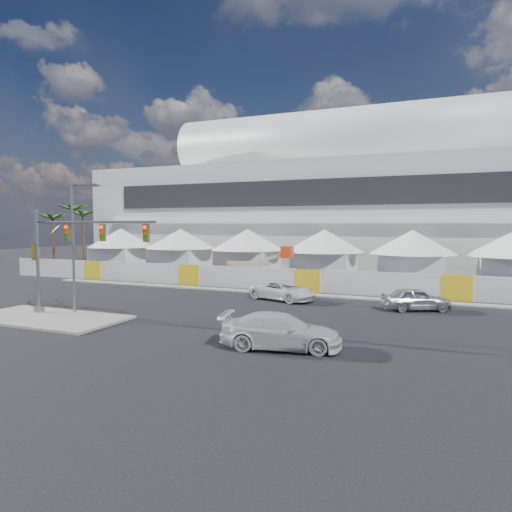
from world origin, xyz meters
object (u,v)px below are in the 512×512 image
at_px(sedan_silver, 416,299).
at_px(traffic_mast, 62,255).
at_px(pickup_curb, 283,291).
at_px(streetlight_median, 75,238).
at_px(pickup_near, 281,331).
at_px(lot_car_a, 426,284).
at_px(lot_car_c, 187,273).
at_px(boom_lift, 243,275).

xyz_separation_m(sedan_silver, traffic_mast, (-20.87, -11.03, 3.19)).
bearing_deg(pickup_curb, traffic_mast, 155.36).
height_order(pickup_curb, streetlight_median, streetlight_median).
xyz_separation_m(pickup_near, streetlight_median, (-15.23, 2.67, 4.21)).
distance_m(lot_car_a, lot_car_c, 24.54).
relative_size(lot_car_a, streetlight_median, 0.51).
height_order(streetlight_median, boom_lift, streetlight_median).
distance_m(sedan_silver, boom_lift, 17.48).
bearing_deg(traffic_mast, pickup_curb, 46.43).
bearing_deg(pickup_curb, lot_car_a, -29.55).
relative_size(streetlight_median, boom_lift, 1.11).
bearing_deg(pickup_near, lot_car_a, -26.06).
height_order(lot_car_a, boom_lift, boom_lift).
distance_m(lot_car_c, boom_lift, 8.62).
bearing_deg(sedan_silver, boom_lift, 42.88).
distance_m(pickup_near, streetlight_median, 16.02).
height_order(sedan_silver, pickup_curb, sedan_silver).
height_order(lot_car_c, streetlight_median, streetlight_median).
bearing_deg(lot_car_a, boom_lift, 122.03).
height_order(pickup_curb, traffic_mast, traffic_mast).
bearing_deg(pickup_near, pickup_curb, 7.13).
bearing_deg(boom_lift, pickup_curb, -44.82).
height_order(sedan_silver, traffic_mast, traffic_mast).
bearing_deg(streetlight_median, lot_car_a, 43.17).
bearing_deg(traffic_mast, lot_car_a, 44.16).
relative_size(sedan_silver, streetlight_median, 0.54).
bearing_deg(pickup_near, lot_car_c, 28.33).
relative_size(lot_car_c, traffic_mast, 0.49).
relative_size(lot_car_c, boom_lift, 0.61).
xyz_separation_m(sedan_silver, pickup_near, (-5.39, -12.77, 0.05)).
distance_m(sedan_silver, lot_car_c, 26.08).
relative_size(pickup_near, streetlight_median, 0.68).
distance_m(sedan_silver, lot_car_a, 9.53).
distance_m(lot_car_a, boom_lift, 16.73).
xyz_separation_m(lot_car_c, traffic_mast, (3.37, -20.67, 3.29)).
xyz_separation_m(sedan_silver, pickup_curb, (-9.92, 0.48, -0.04)).
bearing_deg(boom_lift, streetlight_median, -105.23).
distance_m(pickup_curb, boom_lift, 8.77).
bearing_deg(lot_car_a, sedan_silver, -159.78).
bearing_deg(lot_car_a, pickup_curb, 153.54).
xyz_separation_m(traffic_mast, streetlight_median, (0.25, 0.93, 1.07)).
relative_size(pickup_curb, lot_car_c, 1.14).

